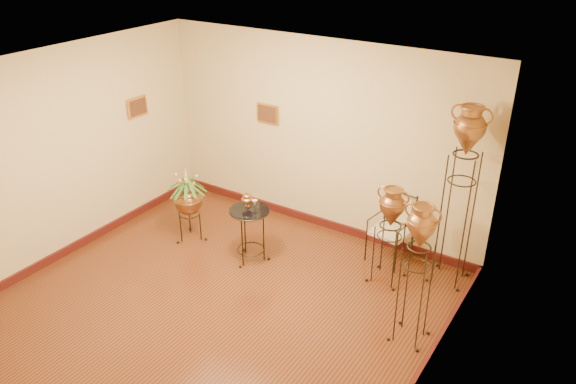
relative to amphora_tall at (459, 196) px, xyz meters
The scene contains 8 objects.
ground 3.27m from the amphora_tall, 135.00° to the right, with size 5.00×5.00×0.00m, color #5F3216.
room_shell 3.09m from the amphora_tall, 135.17° to the right, with size 5.02×5.02×2.81m.
amphora_tall is the anchor object (origin of this frame).
amphora_mid 1.38m from the amphora_tall, 90.00° to the right, with size 0.46×0.46×1.68m.
amphora_short 0.96m from the amphora_tall, 147.23° to the right, with size 0.53×0.53×1.32m.
planter_urn 3.66m from the amphora_tall, 163.82° to the right, with size 0.69×0.69×1.16m.
armchair 1.10m from the amphora_tall, behind, with size 0.60×0.57×0.95m.
side_table 2.72m from the amphora_tall, 157.54° to the right, with size 0.54×0.54×0.97m.
Camera 1 is at (3.64, -4.02, 4.24)m, focal length 35.00 mm.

